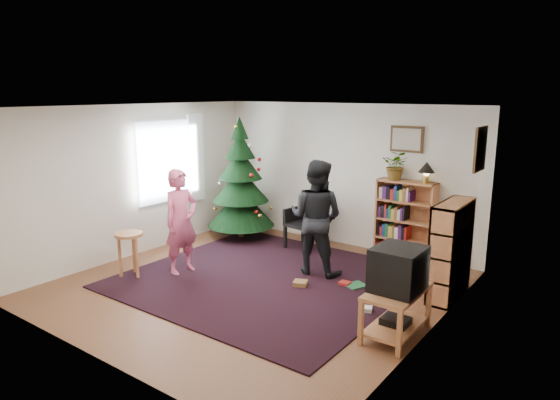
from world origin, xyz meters
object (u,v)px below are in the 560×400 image
Objects in this scene: crt_tv at (398,269)px; armchair at (308,218)px; person_by_chair at (316,218)px; bookshelf_right at (451,249)px; tv_stand at (396,309)px; picture_right at (480,149)px; picture_back at (407,139)px; person_standing at (181,222)px; stool at (129,243)px; bookshelf_back at (405,220)px; potted_plant at (396,165)px; christmas_tree at (241,188)px; table_lamp at (427,169)px.

armchair is at bearing 140.32° from crt_tv.
person_by_chair is (0.79, -0.99, 0.34)m from armchair.
bookshelf_right reaches higher than armchair.
picture_right is at bearing 82.60° from tv_stand.
picture_right is 3.18m from armchair.
bookshelf_right is at bearing -46.07° from picture_back.
person_standing is 2.02m from person_by_chair.
armchair is 3.05m from stool.
tv_stand is at bearing -69.22° from bookshelf_back.
tv_stand is at bearing -65.40° from potted_plant.
armchair is at bearing -59.81° from person_by_chair.
potted_plant is at bearing 13.13° from christmas_tree.
picture_right reaches higher than table_lamp.
armchair is 2.07× the size of potted_plant.
stool is 0.43× the size of person_standing.
bookshelf_back is 1.64m from person_by_chair.
person_standing is 3.51m from potted_plant.
christmas_tree reaches higher than bookshelf_back.
crt_tv is 2.74m from table_lamp.
armchair is (-2.70, 0.68, -0.14)m from bookshelf_right.
stool is at bearing -132.96° from bookshelf_back.
bookshelf_back is 4.32m from stool.
picture_right reaches higher than tv_stand.
potted_plant is at bearing 114.60° from tv_stand.
crt_tv is 1.67× the size of table_lamp.
picture_back is 0.45m from potted_plant.
person_by_chair reaches higher than stool.
picture_back is 0.35× the size of person_standing.
tv_stand is (3.92, -1.91, -0.61)m from christmas_tree.
crt_tv is at bearing -31.37° from armchair.
christmas_tree is 2.55m from stool.
bookshelf_back is 2.73m from crt_tv.
bookshelf_right is 4.53m from stool.
picture_right is 2.29m from crt_tv.
potted_plant is at bearing -126.10° from picture_back.
picture_back is 1.30m from bookshelf_back.
picture_right is 0.66× the size of tv_stand.
table_lamp is (-0.79, 1.10, 0.86)m from bookshelf_right.
tv_stand is at bearing -31.34° from armchair.
bookshelf_right is 3.85m from person_standing.
table_lamp is (3.24, 3.16, 1.00)m from stool.
bookshelf_back is at bearing -53.05° from picture_back.
bookshelf_back is at bearing 110.72° from crt_tv.
stool is (-3.91, -0.61, 0.20)m from tv_stand.
table_lamp is at bearing 44.26° from stool.
crt_tv is 2.12m from person_by_chair.
picture_right is at bearing -28.69° from picture_back.
tv_stand is (-0.26, -1.96, -1.62)m from picture_right.
crt_tv is 3.97m from stool.
picture_back reaches higher than table_lamp.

